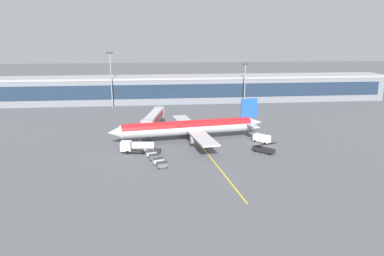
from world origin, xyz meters
The scene contains 15 objects.
ground_plane centered at (0.00, 0.00, 0.00)m, with size 700.00×700.00×0.00m, color #515459.
apron_lead_in_line centered at (1.14, 2.00, 0.00)m, with size 0.30×80.00×0.01m, color yellow.
terminal_building centered at (0.71, 75.80, 6.24)m, with size 204.74×17.39×12.43m.
main_airliner centered at (-1.82, 6.48, 4.19)m, with size 47.98×38.32×12.19m.
jet_bridge centered at (-11.99, 17.41, 5.18)m, with size 7.96×23.74×6.88m.
fuel_tanker centered at (-16.76, -3.95, 1.75)m, with size 11.04×4.00×3.25m.
belt_loader centered at (17.31, -7.56, 0.99)m, with size 5.74×5.89×3.49m.
crew_van centered at (19.85, 2.34, 1.31)m, with size 4.90×5.13×2.30m.
baggage_cart_0 centered at (-10.64, -16.28, 0.78)m, with size 2.97×2.22×1.48m.
baggage_cart_1 centered at (-11.51, -13.20, 0.78)m, with size 2.97×2.22×1.48m.
baggage_cart_2 centered at (-12.38, -10.12, 0.78)m, with size 2.97×2.22×1.48m.
baggage_cart_3 centered at (-13.25, -7.04, 0.78)m, with size 2.97×2.22×1.48m.
baggage_cart_4 centered at (-14.12, -3.96, 0.78)m, with size 2.97×2.22×1.48m.
apron_light_mast_0 centered at (-30.11, 63.84, 14.17)m, with size 2.80×0.50×24.34m.
apron_light_mast_1 centered at (30.11, 63.84, 11.40)m, with size 2.80×0.50×19.02m.
Camera 1 is at (-12.83, -99.89, 30.83)m, focal length 34.21 mm.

